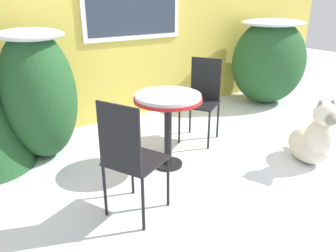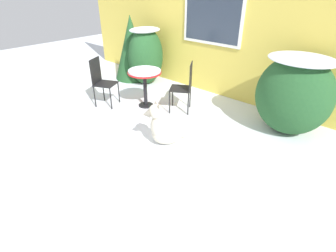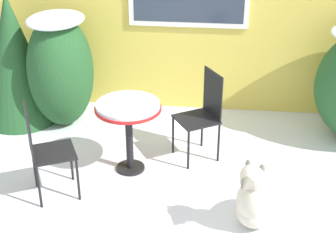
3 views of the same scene
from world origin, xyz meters
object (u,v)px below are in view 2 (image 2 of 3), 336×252
patio_table (145,76)px  dog (164,129)px  patio_chair_near_table (185,85)px  patio_chair_far_side (102,80)px

patio_table → dog: bearing=-32.0°
patio_chair_near_table → dog: 1.30m
patio_table → patio_chair_far_side: bearing=-142.8°
patio_chair_near_table → patio_table: bearing=-95.5°
patio_chair_far_side → patio_table: bearing=-78.6°
patio_table → patio_chair_far_side: patio_chair_far_side is taller
patio_chair_far_side → dog: patio_chair_far_side is taller
dog → patio_table: bearing=175.1°
patio_table → patio_chair_near_table: bearing=26.4°
patio_table → patio_chair_far_side: size_ratio=0.79×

